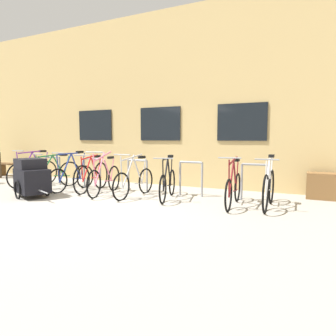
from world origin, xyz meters
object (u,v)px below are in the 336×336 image
(bike_trailer, at_px, (32,177))
(wooden_bench, at_px, (11,167))
(bicycle_white, at_px, (269,188))
(bicycle_red, at_px, (92,176))
(bicycle_pink, at_px, (105,179))
(bicycle_blue, at_px, (72,176))
(bicycle_silver, at_px, (134,181))
(bicycle_maroon, at_px, (233,188))
(bicycle_green, at_px, (54,174))
(bicycle_black, at_px, (168,183))
(planter_box, at_px, (323,186))
(bicycle_purple, at_px, (34,172))

(bike_trailer, xyz_separation_m, wooden_bench, (-3.96, 2.47, -0.12))
(bicycle_white, relative_size, bicycle_red, 1.00)
(bicycle_white, relative_size, bicycle_pink, 0.97)
(bicycle_blue, bearing_deg, bicycle_white, 1.33)
(bicycle_silver, relative_size, bicycle_red, 1.00)
(bicycle_maroon, height_order, bicycle_pink, bicycle_pink)
(bicycle_green, bearing_deg, bicycle_red, 2.40)
(bicycle_blue, relative_size, bicycle_black, 0.99)
(bicycle_green, height_order, bicycle_red, same)
(bicycle_silver, bearing_deg, bicycle_red, 172.98)
(bicycle_white, bearing_deg, bicycle_green, -179.52)
(bicycle_white, height_order, bicycle_red, bicycle_white)
(wooden_bench, distance_m, planter_box, 10.20)
(bicycle_pink, xyz_separation_m, bicycle_red, (-0.57, 0.21, 0.02))
(bicycle_blue, height_order, bicycle_red, bicycle_blue)
(bicycle_silver, bearing_deg, bicycle_purple, 177.40)
(bicycle_purple, height_order, wooden_bench, bicycle_purple)
(wooden_bench, bearing_deg, bicycle_white, -7.44)
(bicycle_silver, relative_size, wooden_bench, 1.22)
(bicycle_maroon, distance_m, bicycle_black, 1.54)
(bicycle_blue, relative_size, bicycle_silver, 0.95)
(wooden_bench, bearing_deg, bicycle_blue, -17.65)
(bicycle_white, height_order, bicycle_maroon, bicycle_white)
(bicycle_blue, distance_m, bicycle_black, 2.83)
(bicycle_silver, bearing_deg, wooden_bench, 167.41)
(bicycle_pink, distance_m, bicycle_silver, 0.85)
(bicycle_silver, bearing_deg, bicycle_white, 3.16)
(bicycle_maroon, bearing_deg, bicycle_black, 177.30)
(bicycle_maroon, distance_m, bike_trailer, 4.68)
(bicycle_green, bearing_deg, bicycle_pink, -4.66)
(bicycle_red, distance_m, planter_box, 5.68)
(bicycle_purple, xyz_separation_m, planter_box, (7.63, 1.44, -0.10))
(bicycle_white, xyz_separation_m, bicycle_silver, (-3.06, -0.17, -0.03))
(bicycle_blue, height_order, bicycle_silver, bicycle_blue)
(bicycle_pink, bearing_deg, bicycle_silver, 2.13)
(bicycle_silver, relative_size, planter_box, 2.45)
(bicycle_green, relative_size, bicycle_black, 1.05)
(bicycle_pink, relative_size, planter_box, 2.50)
(bicycle_black, height_order, wooden_bench, bicycle_black)
(bicycle_black, distance_m, bicycle_purple, 4.40)
(bicycle_blue, height_order, bike_trailer, bicycle_blue)
(bicycle_maroon, bearing_deg, bike_trailer, -166.05)
(bicycle_black, xyz_separation_m, bicycle_purple, (-4.40, 0.06, 0.03))
(bicycle_pink, xyz_separation_m, wooden_bench, (-5.27, 1.40, -0.03))
(bicycle_white, height_order, bike_trailer, bicycle_white)
(bicycle_green, xyz_separation_m, bicycle_blue, (0.73, -0.07, -0.02))
(bicycle_silver, xyz_separation_m, bike_trailer, (-2.16, -1.10, 0.10))
(bicycle_pink, relative_size, bicycle_purple, 0.97)
(bicycle_black, bearing_deg, planter_box, 24.90)
(bicycle_green, distance_m, planter_box, 6.95)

